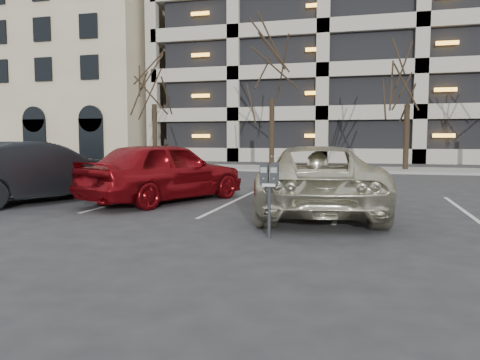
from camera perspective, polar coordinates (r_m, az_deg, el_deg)
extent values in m
plane|color=#28282B|center=(9.72, 3.15, -4.83)|extent=(140.00, 140.00, 0.00)
cube|color=gray|center=(25.50, 10.50, 1.32)|extent=(80.00, 4.00, 0.12)
cube|color=silver|center=(14.80, -22.41, -1.79)|extent=(0.10, 5.20, 0.00)
cube|color=silver|center=(13.30, -12.76, -2.26)|extent=(0.10, 5.20, 0.00)
cube|color=silver|center=(12.26, -1.07, -2.74)|extent=(0.10, 5.20, 0.00)
cube|color=silver|center=(11.81, 12.13, -3.15)|extent=(0.10, 5.20, 0.00)
cube|color=silver|center=(12.01, 25.62, -3.40)|extent=(0.10, 5.20, 0.00)
cube|color=tan|center=(49.82, -22.65, 11.35)|extent=(26.00, 16.00, 15.00)
cylinder|color=black|center=(28.05, -10.35, 5.31)|extent=(0.28, 0.28, 3.70)
cylinder|color=black|center=(25.86, 3.89, 5.59)|extent=(0.28, 0.28, 3.86)
cylinder|color=black|center=(25.46, 19.60, 4.83)|extent=(0.28, 0.28, 3.42)
cylinder|color=black|center=(7.85, 3.57, -3.86)|extent=(0.06, 0.06, 0.90)
cube|color=black|center=(7.80, 3.59, -0.44)|extent=(0.30, 0.10, 0.06)
cube|color=silver|center=(7.74, 3.51, -0.63)|extent=(0.22, 0.01, 0.05)
cube|color=gray|center=(7.73, 2.89, 1.23)|extent=(0.11, 0.01, 0.09)
cube|color=gray|center=(7.70, 4.13, 1.20)|extent=(0.11, 0.01, 0.09)
imported|color=beige|center=(10.65, 9.17, 0.07)|extent=(3.37, 5.77, 1.51)
cube|color=orange|center=(9.71, 6.60, 4.10)|extent=(0.10, 0.20, 0.01)
imported|color=maroon|center=(12.53, -9.17, 1.03)|extent=(3.67, 5.09, 1.61)
imported|color=black|center=(13.41, -23.62, 0.91)|extent=(3.51, 5.12, 1.60)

